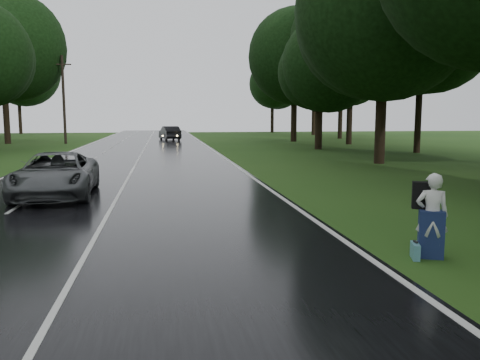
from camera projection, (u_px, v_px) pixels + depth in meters
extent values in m
plane|color=#264915|center=(68.00, 288.00, 8.42)|extent=(160.00, 160.00, 0.00)
cube|color=black|center=(134.00, 167.00, 28.01)|extent=(12.00, 140.00, 0.04)
cube|color=silver|center=(134.00, 167.00, 28.00)|extent=(0.12, 140.00, 0.01)
imported|color=#515456|center=(56.00, 174.00, 17.73)|extent=(2.87, 5.81, 1.58)
imported|color=black|center=(170.00, 133.00, 58.48)|extent=(2.70, 5.25, 1.65)
imported|color=silver|center=(432.00, 216.00, 10.14)|extent=(0.77, 0.65, 1.78)
cube|color=navy|center=(431.00, 234.00, 10.19)|extent=(0.59, 0.50, 1.00)
cube|color=black|center=(422.00, 195.00, 10.31)|extent=(0.46, 0.36, 0.57)
cube|color=teal|center=(415.00, 251.00, 10.15)|extent=(0.28, 0.48, 0.33)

